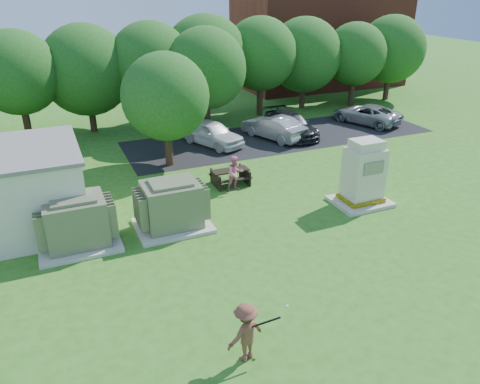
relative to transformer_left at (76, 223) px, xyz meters
name	(u,v)px	position (x,y,z in m)	size (l,w,h in m)	color
ground	(284,268)	(6.50, -4.50, -0.97)	(120.00, 120.00, 0.00)	#2D6619
brick_building	(319,41)	(24.50, 22.50, 3.03)	(15.00, 8.00, 8.00)	maroon
parking_strip	(281,137)	(13.50, 9.00, -0.96)	(20.00, 6.00, 0.01)	#232326
transformer_left	(76,223)	(0.00, 0.00, 0.00)	(3.00, 2.40, 2.07)	beige
transformer_right	(172,206)	(3.70, 0.00, 0.00)	(3.00, 2.40, 2.07)	beige
generator_cabinet	(363,176)	(12.19, -1.18, 0.35)	(2.48, 2.03, 3.03)	beige
picnic_table	(230,175)	(7.56, 3.17, -0.48)	(1.82, 1.36, 0.78)	black
batter	(246,332)	(3.49, -7.89, -0.09)	(1.13, 0.65, 1.76)	brown
person_by_generator	(360,172)	(13.07, 0.14, -0.10)	(0.64, 0.42, 1.75)	black
person_at_picnic	(235,173)	(7.51, 2.43, -0.10)	(0.85, 0.66, 1.74)	pink
person_walking_right	(374,153)	(15.50, 2.21, -0.13)	(0.98, 0.41, 1.67)	black
car_white	(212,133)	(8.83, 9.28, -0.22)	(1.77, 4.40, 1.50)	white
car_silver_a	(274,127)	(12.87, 8.89, -0.23)	(1.56, 4.47, 1.47)	#9F9FA3
car_dark	(291,125)	(14.19, 9.05, -0.25)	(2.02, 4.98, 1.45)	black
car_silver_b	(366,114)	(20.45, 9.40, -0.29)	(2.25, 4.89, 1.36)	#A3A3A8
batting_equipment	(267,320)	(4.07, -7.97, 0.18)	(1.38, 0.44, 0.09)	black
tree_row	(178,65)	(8.25, 14.00, 3.18)	(41.30, 13.30, 7.30)	#47301E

